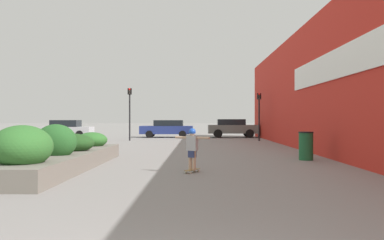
{
  "coord_description": "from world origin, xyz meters",
  "views": [
    {
      "loc": [
        0.39,
        -3.38,
        1.6
      ],
      "look_at": [
        0.11,
        16.57,
        1.54
      ],
      "focal_mm": 40.0,
      "sensor_mm": 36.0,
      "label": 1
    }
  ],
  "objects": [
    {
      "name": "building_wall_right",
      "position": [
        5.93,
        14.6,
        3.13
      ],
      "size": [
        0.67,
        42.91,
        6.26
      ],
      "color": "red",
      "rests_on": "ground_plane"
    },
    {
      "name": "planter_box",
      "position": [
        -3.88,
        9.87,
        0.51
      ],
      "size": [
        1.73,
        9.24,
        1.45
      ],
      "color": "slate",
      "rests_on": "ground_plane"
    },
    {
      "name": "skateboard",
      "position": [
        0.22,
        9.3,
        0.07
      ],
      "size": [
        0.49,
        0.7,
        0.09
      ],
      "rotation": [
        0.0,
        0.0,
        -0.49
      ],
      "color": "olive",
      "rests_on": "ground_plane"
    },
    {
      "name": "skateboarder",
      "position": [
        0.22,
        9.3,
        0.84
      ],
      "size": [
        1.04,
        0.61,
        1.23
      ],
      "rotation": [
        0.0,
        0.0,
        -0.49
      ],
      "color": "tan",
      "rests_on": "skateboard"
    },
    {
      "name": "trash_bin",
      "position": [
        4.57,
        13.18,
        0.55
      ],
      "size": [
        0.57,
        0.57,
        1.1
      ],
      "color": "#1E5B33",
      "rests_on": "ground_plane"
    },
    {
      "name": "car_leftmost",
      "position": [
        11.22,
        32.08,
        0.79
      ],
      "size": [
        4.63,
        1.92,
        1.49
      ],
      "rotation": [
        0.0,
        0.0,
        1.57
      ],
      "color": "silver",
      "rests_on": "ground_plane"
    },
    {
      "name": "car_center_left",
      "position": [
        -2.24,
        33.12,
        0.77
      ],
      "size": [
        4.48,
        2.07,
        1.47
      ],
      "rotation": [
        0.0,
        0.0,
        1.57
      ],
      "color": "navy",
      "rests_on": "ground_plane"
    },
    {
      "name": "car_center_right",
      "position": [
        -10.57,
        32.23,
        0.77
      ],
      "size": [
        4.03,
        2.03,
        1.48
      ],
      "rotation": [
        0.0,
        0.0,
        -1.57
      ],
      "color": "#BCBCC1",
      "rests_on": "ground_plane"
    },
    {
      "name": "car_rightmost",
      "position": [
        3.35,
        33.13,
        0.83
      ],
      "size": [
        4.26,
        1.94,
        1.56
      ],
      "rotation": [
        0.0,
        0.0,
        -1.57
      ],
      "color": "slate",
      "rests_on": "ground_plane"
    },
    {
      "name": "traffic_light_left",
      "position": [
        -4.59,
        27.66,
        2.58
      ],
      "size": [
        0.28,
        0.3,
        3.82
      ],
      "color": "black",
      "rests_on": "ground_plane"
    },
    {
      "name": "traffic_light_right",
      "position": [
        4.81,
        27.48,
        2.35
      ],
      "size": [
        0.28,
        0.3,
        3.45
      ],
      "color": "black",
      "rests_on": "ground_plane"
    }
  ]
}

